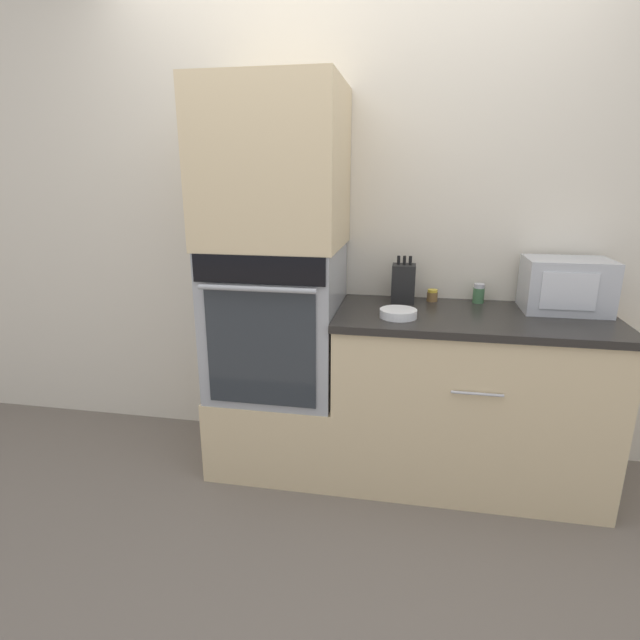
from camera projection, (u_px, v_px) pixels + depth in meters
ground_plane at (330, 496)px, 2.42m from camera, size 12.00×12.00×0.00m
wall_back at (350, 223)px, 2.67m from camera, size 8.00×0.05×2.50m
oven_cabinet_base at (280, 422)px, 2.70m from camera, size 0.65×0.60×0.42m
wall_oven at (277, 319)px, 2.54m from camera, size 0.63×0.64×0.74m
oven_cabinet_upper at (274, 167)px, 2.33m from camera, size 0.65×0.60×0.74m
counter_unit at (467, 398)px, 2.47m from camera, size 1.30×0.63×0.87m
microwave at (566, 285)px, 2.38m from camera, size 0.39×0.28×0.25m
knife_block at (403, 283)px, 2.55m from camera, size 0.12×0.11×0.24m
bowl at (398, 313)px, 2.30m from camera, size 0.17×0.17×0.04m
condiment_jar_near at (432, 295)px, 2.59m from camera, size 0.06×0.06×0.06m
condiment_jar_mid at (479, 294)px, 2.55m from camera, size 0.06×0.06×0.10m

